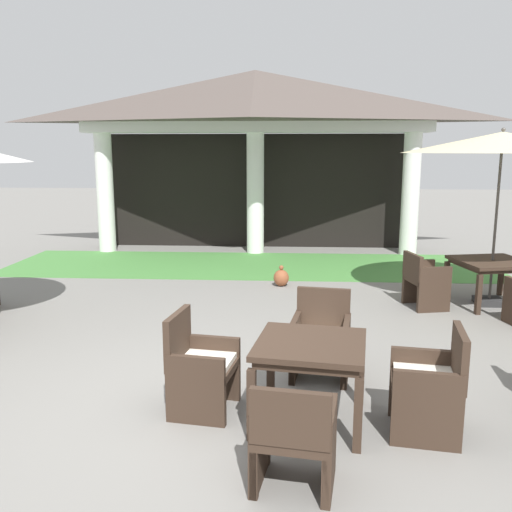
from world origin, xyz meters
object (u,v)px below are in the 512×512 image
(patio_table_near_foreground, at_px, (311,352))
(terracotta_urn, at_px, (281,278))
(patio_chair_near_foreground_west, at_px, (200,367))
(patio_chair_near_foreground_east, at_px, (430,386))
(patio_chair_near_foreground_south, at_px, (294,437))
(patio_umbrella_mid_right, at_px, (502,143))
(patio_chair_mid_right_west, at_px, (424,281))
(patio_table_mid_right, at_px, (492,266))
(patio_chair_near_foreground_north, at_px, (321,339))

(patio_table_near_foreground, xyz_separation_m, terracotta_urn, (-0.32, 4.90, -0.49))
(patio_chair_near_foreground_west, xyz_separation_m, patio_chair_near_foreground_east, (1.99, -0.30, 0.01))
(patio_chair_near_foreground_south, xyz_separation_m, terracotta_urn, (-0.17, 5.89, -0.24))
(patio_chair_near_foreground_south, bearing_deg, patio_chair_near_foreground_west, 135.22)
(patio_table_near_foreground, relative_size, patio_umbrella_mid_right, 0.36)
(patio_table_near_foreground, relative_size, patio_chair_near_foreground_south, 1.29)
(patio_chair_mid_right_west, distance_m, terracotta_urn, 2.51)
(patio_chair_near_foreground_west, relative_size, patio_chair_mid_right_west, 1.10)
(patio_chair_near_foreground_east, relative_size, patio_table_mid_right, 0.75)
(patio_chair_near_foreground_west, xyz_separation_m, patio_chair_near_foreground_north, (1.15, 0.84, 0.00))
(patio_chair_near_foreground_west, bearing_deg, patio_chair_near_foreground_south, 45.22)
(patio_chair_near_foreground_north, distance_m, patio_table_mid_right, 4.05)
(patio_table_mid_right, xyz_separation_m, patio_umbrella_mid_right, (-0.00, -0.00, 1.85))
(patio_chair_near_foreground_north, height_order, patio_chair_mid_right_west, patio_chair_near_foreground_north)
(patio_chair_near_foreground_west, height_order, patio_chair_near_foreground_north, patio_chair_near_foreground_west)
(patio_chair_near_foreground_south, height_order, patio_chair_near_foreground_north, patio_chair_near_foreground_north)
(patio_chair_near_foreground_north, bearing_deg, patio_umbrella_mid_right, -124.88)
(patio_table_mid_right, height_order, terracotta_urn, patio_table_mid_right)
(patio_chair_near_foreground_south, relative_size, patio_umbrella_mid_right, 0.28)
(patio_umbrella_mid_right, bearing_deg, patio_chair_mid_right_west, -168.00)
(patio_umbrella_mid_right, bearing_deg, patio_table_near_foreground, -126.84)
(patio_table_near_foreground, xyz_separation_m, patio_chair_near_foreground_south, (-0.15, -0.99, -0.25))
(patio_umbrella_mid_right, height_order, terracotta_urn, patio_umbrella_mid_right)
(patio_umbrella_mid_right, relative_size, patio_chair_mid_right_west, 3.48)
(patio_chair_near_foreground_east, relative_size, patio_chair_near_foreground_south, 1.12)
(patio_table_near_foreground, distance_m, patio_chair_near_foreground_west, 1.03)
(patio_chair_near_foreground_east, xyz_separation_m, patio_chair_near_foreground_north, (-0.84, 1.15, -0.01))
(patio_table_mid_right, bearing_deg, patio_chair_near_foreground_north, -133.58)
(patio_table_mid_right, distance_m, patio_umbrella_mid_right, 1.85)
(terracotta_urn, bearing_deg, patio_chair_mid_right_west, -28.84)
(patio_chair_near_foreground_west, bearing_deg, patio_chair_near_foreground_north, 134.96)
(patio_table_mid_right, relative_size, patio_chair_mid_right_west, 1.46)
(patio_chair_near_foreground_south, distance_m, patio_chair_near_foreground_north, 2.01)
(patio_chair_near_foreground_east, distance_m, patio_table_mid_right, 4.52)
(patio_chair_mid_right_west, bearing_deg, patio_table_near_foreground, -38.79)
(patio_chair_near_foreground_east, xyz_separation_m, patio_umbrella_mid_right, (1.95, 4.08, 2.04))
(patio_table_mid_right, bearing_deg, patio_chair_near_foreground_east, -115.54)
(patio_table_near_foreground, height_order, patio_umbrella_mid_right, patio_umbrella_mid_right)
(patio_chair_near_foreground_west, relative_size, patio_chair_near_foreground_south, 1.12)
(patio_chair_near_foreground_south, relative_size, patio_chair_near_foreground_north, 0.90)
(patio_chair_mid_right_west, bearing_deg, patio_table_mid_right, 90.00)
(patio_table_mid_right, bearing_deg, patio_table_near_foreground, -126.84)
(patio_table_near_foreground, distance_m, patio_chair_near_foreground_north, 1.03)
(patio_table_near_foreground, height_order, terracotta_urn, patio_table_near_foreground)
(terracotta_urn, bearing_deg, patio_umbrella_mid_right, -16.65)
(patio_chair_near_foreground_west, bearing_deg, patio_table_mid_right, 142.49)
(terracotta_urn, bearing_deg, patio_chair_near_foreground_east, -75.47)
(patio_chair_near_foreground_west, distance_m, patio_chair_near_foreground_north, 1.42)
(patio_table_near_foreground, distance_m, terracotta_urn, 4.94)
(patio_chair_near_foreground_east, height_order, patio_table_mid_right, patio_chair_near_foreground_east)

